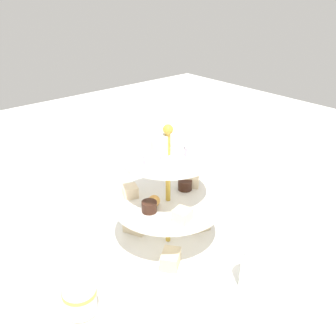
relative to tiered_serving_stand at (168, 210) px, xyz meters
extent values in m
plane|color=white|center=(0.00, 0.00, -0.09)|extent=(2.40, 2.40, 0.00)
cylinder|color=white|center=(0.00, 0.00, -0.08)|extent=(0.28, 0.28, 0.01)
cylinder|color=white|center=(0.00, 0.00, 0.02)|extent=(0.23, 0.23, 0.01)
cylinder|color=white|center=(0.00, 0.00, 0.12)|extent=(0.18, 0.18, 0.01)
cylinder|color=gold|center=(0.00, 0.00, 0.05)|extent=(0.01, 0.01, 0.27)
sphere|color=gold|center=(0.00, 0.00, 0.18)|extent=(0.02, 0.02, 0.02)
cube|color=beige|center=(0.07, 0.03, -0.06)|extent=(0.06, 0.05, 0.03)
cube|color=beige|center=(-0.06, 0.05, -0.06)|extent=(0.06, 0.06, 0.03)
cube|color=beige|center=(-0.01, -0.08, -0.06)|extent=(0.05, 0.06, 0.03)
cylinder|color=#E5C660|center=(0.03, -0.03, -0.07)|extent=(0.04, 0.04, 0.01)
cylinder|color=#381E14|center=(-0.01, 0.06, 0.04)|extent=(0.03, 0.03, 0.02)
cylinder|color=#381E14|center=(0.01, -0.06, 0.04)|extent=(0.03, 0.03, 0.02)
cube|color=beige|center=(0.06, 0.05, 0.04)|extent=(0.04, 0.04, 0.02)
cube|color=beige|center=(-0.08, 0.03, 0.04)|extent=(0.04, 0.04, 0.02)
cube|color=beige|center=(0.01, -0.08, 0.04)|extent=(0.04, 0.04, 0.02)
sphere|color=gold|center=(0.00, 0.04, 0.04)|extent=(0.02, 0.02, 0.02)
cylinder|color=silver|center=(-0.04, -0.03, 0.14)|extent=(0.03, 0.03, 0.02)
cylinder|color=silver|center=(0.05, -0.02, 0.14)|extent=(0.03, 0.03, 0.02)
cylinder|color=silver|center=(-0.01, 0.05, 0.14)|extent=(0.03, 0.03, 0.02)
cylinder|color=white|center=(0.01, 0.01, 0.15)|extent=(0.04, 0.04, 0.04)
cube|color=silver|center=(-0.04, -0.03, 0.13)|extent=(0.08, 0.05, 0.00)
cube|color=silver|center=(0.04, -0.03, 0.13)|extent=(0.09, 0.04, 0.00)
cylinder|color=silver|center=(0.23, -0.03, -0.03)|extent=(0.07, 0.07, 0.12)
cylinder|color=silver|center=(-0.16, 0.17, -0.05)|extent=(0.06, 0.06, 0.08)
cylinder|color=white|center=(-0.05, 0.24, -0.08)|extent=(0.09, 0.09, 0.01)
cylinder|color=white|center=(-0.05, 0.24, -0.06)|extent=(0.06, 0.06, 0.04)
cylinder|color=gold|center=(-0.05, 0.24, -0.04)|extent=(0.06, 0.06, 0.01)
cube|color=silver|center=(0.01, -0.28, -0.08)|extent=(0.17, 0.04, 0.00)
cube|color=silver|center=(0.16, 0.23, -0.08)|extent=(0.15, 0.10, 0.00)
cylinder|color=silver|center=(-0.21, -0.03, -0.04)|extent=(0.06, 0.06, 0.09)
camera|label=1|loc=(-0.52, 0.45, 0.43)|focal=41.47mm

